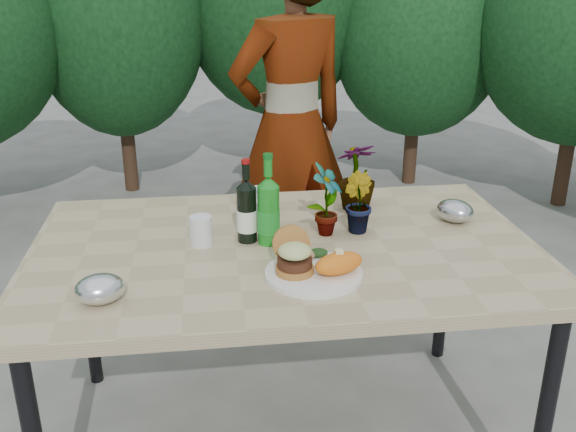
{
  "coord_description": "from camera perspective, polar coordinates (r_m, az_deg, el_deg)",
  "views": [
    {
      "loc": [
        -0.23,
        -1.84,
        1.59
      ],
      "look_at": [
        0.0,
        -0.08,
        0.88
      ],
      "focal_mm": 40.0,
      "sensor_mm": 36.0,
      "label": 1
    }
  ],
  "objects": [
    {
      "name": "grilled_veg",
      "position": [
        1.92,
        2.35,
        -3.34
      ],
      "size": [
        0.08,
        0.05,
        0.03
      ],
      "color": "olive",
      "rests_on": "dinner_plate"
    },
    {
      "name": "plastic_cup",
      "position": [
        2.04,
        -7.73,
        -1.31
      ],
      "size": [
        0.07,
        0.07,
        0.09
      ],
      "primitive_type": "cylinder",
      "color": "silver",
      "rests_on": "patio_table"
    },
    {
      "name": "sparkling_water",
      "position": [
        2.01,
        -1.74,
        0.42
      ],
      "size": [
        0.07,
        0.07,
        0.3
      ],
      "rotation": [
        0.0,
        0.0,
        0.26
      ],
      "color": "#177E1D",
      "rests_on": "patio_table"
    },
    {
      "name": "sweet_potato",
      "position": [
        1.82,
        4.54,
        -4.21
      ],
      "size": [
        0.17,
        0.12,
        0.06
      ],
      "primitive_type": "ellipsoid",
      "rotation": [
        0.0,
        0.0,
        0.35
      ],
      "color": "orange",
      "rests_on": "dinner_plate"
    },
    {
      "name": "seedling_left",
      "position": [
        2.07,
        3.42,
        1.43
      ],
      "size": [
        0.15,
        0.15,
        0.24
      ],
      "primitive_type": "imported",
      "rotation": [
        0.0,
        0.0,
        0.93
      ],
      "color": "#20591E",
      "rests_on": "patio_table"
    },
    {
      "name": "patio_table",
      "position": [
        2.06,
        -0.29,
        -4.03
      ],
      "size": [
        1.6,
        1.0,
        0.75
      ],
      "color": "tan",
      "rests_on": "ground"
    },
    {
      "name": "seedling_right",
      "position": [
        2.31,
        6.16,
        3.55
      ],
      "size": [
        0.17,
        0.17,
        0.25
      ],
      "primitive_type": "imported",
      "rotation": [
        0.0,
        0.0,
        3.37
      ],
      "color": "#22521C",
      "rests_on": "patio_table"
    },
    {
      "name": "foil_packet_right",
      "position": [
        2.28,
        14.61,
        0.45
      ],
      "size": [
        0.17,
        0.17,
        0.08
      ],
      "primitive_type": "ellipsoid",
      "rotation": [
        0.0,
        0.0,
        2.26
      ],
      "color": "#B3B5BA",
      "rests_on": "patio_table"
    },
    {
      "name": "person",
      "position": [
        3.04,
        0.23,
        7.79
      ],
      "size": [
        0.74,
        0.63,
        1.71
      ],
      "primitive_type": "imported",
      "rotation": [
        0.0,
        0.0,
        3.56
      ],
      "color": "#8A5645",
      "rests_on": "ground"
    },
    {
      "name": "foil_packet_left",
      "position": [
        1.76,
        -16.39,
        -6.24
      ],
      "size": [
        0.16,
        0.14,
        0.08
      ],
      "primitive_type": "ellipsoid",
      "rotation": [
        0.0,
        0.0,
        0.26
      ],
      "color": "silver",
      "rests_on": "patio_table"
    },
    {
      "name": "shrub_hedge",
      "position": [
        3.62,
        -3.89,
        14.89
      ],
      "size": [
        6.88,
        5.09,
        2.28
      ],
      "color": "#382316",
      "rests_on": "ground"
    },
    {
      "name": "dinner_plate",
      "position": [
        1.84,
        2.29,
        -5.15
      ],
      "size": [
        0.28,
        0.28,
        0.01
      ],
      "primitive_type": "cylinder",
      "color": "white",
      "rests_on": "patio_table"
    },
    {
      "name": "seedling_mid",
      "position": [
        2.12,
        6.15,
        1.17
      ],
      "size": [
        0.12,
        0.13,
        0.2
      ],
      "primitive_type": "imported",
      "rotation": [
        0.0,
        0.0,
        1.88
      ],
      "color": "#24521C",
      "rests_on": "patio_table"
    },
    {
      "name": "burger_stack",
      "position": [
        1.83,
        0.51,
        -3.5
      ],
      "size": [
        0.11,
        0.16,
        0.11
      ],
      "color": "#B7722D",
      "rests_on": "dinner_plate"
    },
    {
      "name": "blue_bowl",
      "position": [
        2.27,
        -2.38,
        1.28
      ],
      "size": [
        0.15,
        0.15,
        0.09
      ],
      "primitive_type": "imported",
      "rotation": [
        0.0,
        0.0,
        -0.43
      ],
      "color": "white",
      "rests_on": "patio_table"
    },
    {
      "name": "wine_bottle",
      "position": [
        2.03,
        -3.68,
        0.39
      ],
      "size": [
        0.07,
        0.07,
        0.27
      ],
      "rotation": [
        0.0,
        0.0,
        0.35
      ],
      "color": "black",
      "rests_on": "patio_table"
    }
  ]
}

